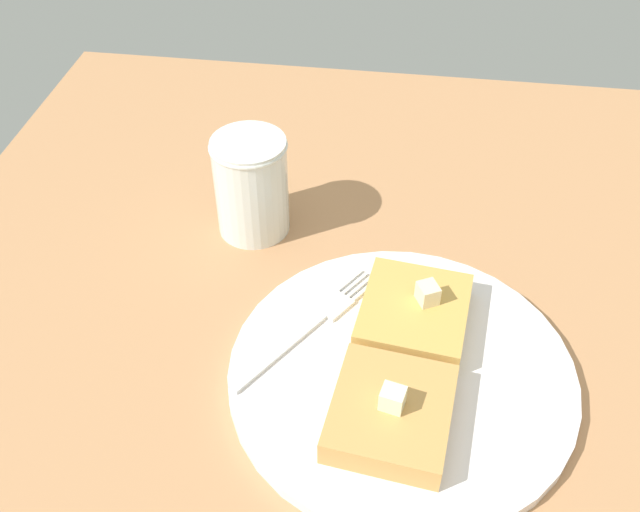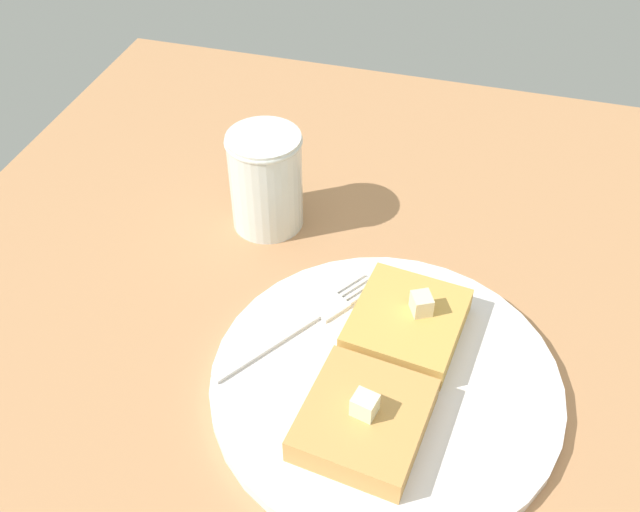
# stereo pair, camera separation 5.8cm
# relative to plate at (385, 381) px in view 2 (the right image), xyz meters

# --- Properties ---
(plate) EXTENTS (0.26, 0.26, 0.01)m
(plate) POSITION_rel_plate_xyz_m (0.00, 0.00, 0.00)
(plate) COLOR white
(plate) RESTS_ON table_surface
(toast_slice_left) EXTENTS (0.10, 0.09, 0.02)m
(toast_slice_left) POSITION_rel_plate_xyz_m (-0.05, 0.01, 0.02)
(toast_slice_left) COLOR tan
(toast_slice_left) RESTS_ON plate
(toast_slice_middle) EXTENTS (0.10, 0.09, 0.02)m
(toast_slice_middle) POSITION_rel_plate_xyz_m (0.05, -0.01, 0.02)
(toast_slice_middle) COLOR gold
(toast_slice_middle) RESTS_ON plate
(butter_pat_primary) EXTENTS (0.02, 0.02, 0.02)m
(butter_pat_primary) POSITION_rel_plate_xyz_m (-0.05, 0.01, 0.03)
(butter_pat_primary) COLOR #F2F0C6
(butter_pat_primary) RESTS_ON toast_slice_left
(butter_pat_secondary) EXTENTS (0.02, 0.02, 0.02)m
(butter_pat_secondary) POSITION_rel_plate_xyz_m (0.05, -0.01, 0.03)
(butter_pat_secondary) COLOR beige
(butter_pat_secondary) RESTS_ON toast_slice_middle
(fork) EXTENTS (0.14, 0.10, 0.00)m
(fork) POSITION_rel_plate_xyz_m (0.04, 0.07, 0.01)
(fork) COLOR silver
(fork) RESTS_ON plate
(syrup_jar) EXTENTS (0.07, 0.07, 0.10)m
(syrup_jar) POSITION_rel_plate_xyz_m (0.16, 0.15, 0.04)
(syrup_jar) COLOR #381A05
(syrup_jar) RESTS_ON table_surface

